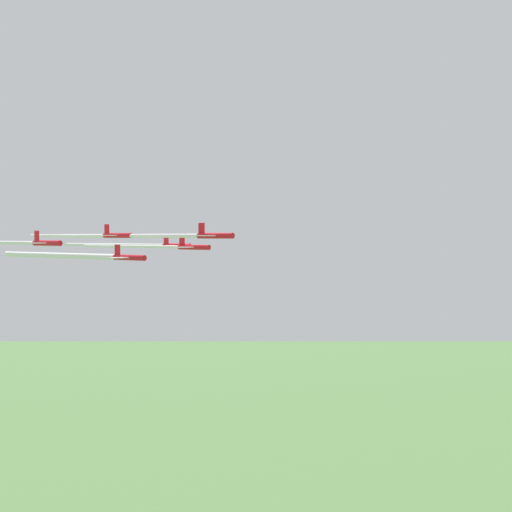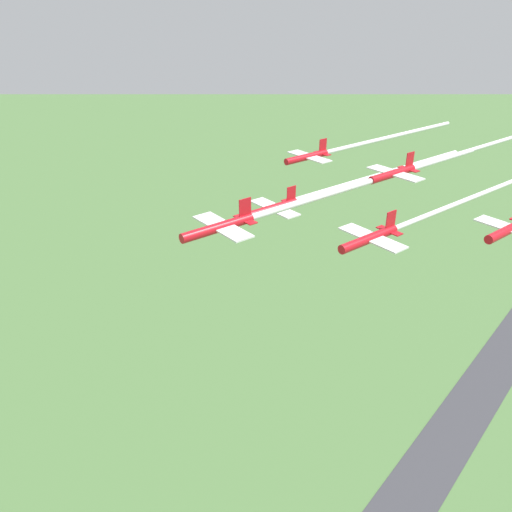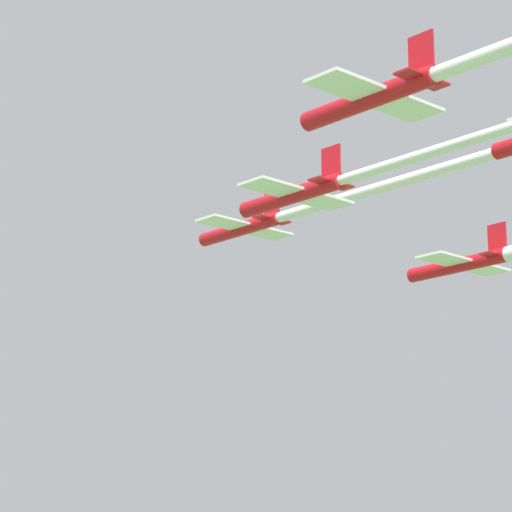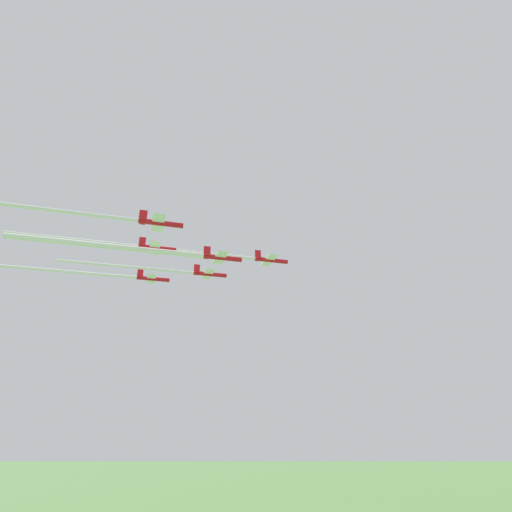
% 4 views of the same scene
% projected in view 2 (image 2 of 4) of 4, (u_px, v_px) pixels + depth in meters
% --- Properties ---
extents(jet_0, '(9.58, 9.86, 3.32)m').
position_uv_depth(jet_0, '(220.00, 227.00, 59.01)').
color(jet_0, red).
extents(jet_1, '(9.58, 9.86, 3.32)m').
position_uv_depth(jet_1, '(371.00, 238.00, 62.45)').
color(jet_1, red).
extents(jet_2, '(9.58, 9.86, 3.32)m').
position_uv_depth(jet_2, '(273.00, 208.00, 76.66)').
color(jet_2, red).
extents(jet_3, '(9.58, 9.86, 3.32)m').
position_uv_depth(jet_3, '(510.00, 229.00, 64.61)').
color(jet_3, red).
extents(jet_4, '(9.58, 9.86, 3.32)m').
position_uv_depth(jet_4, '(394.00, 173.00, 76.71)').
color(jet_4, red).
extents(jet_5, '(9.58, 9.86, 3.32)m').
position_uv_depth(jet_5, '(308.00, 156.00, 90.78)').
color(jet_5, red).
extents(smoke_trail_0, '(16.34, 47.53, 0.87)m').
position_uv_depth(smoke_trail_0, '(381.00, 178.00, 75.16)').
color(smoke_trail_0, white).
extents(smoke_trail_1, '(12.39, 35.91, 0.71)m').
position_uv_depth(smoke_trail_1, '(473.00, 197.00, 75.25)').
color(smoke_trail_1, white).
extents(smoke_trail_2, '(15.18, 42.95, 1.27)m').
position_uv_depth(smoke_trail_2, '(386.00, 174.00, 91.45)').
color(smoke_trail_2, white).
extents(smoke_trail_4, '(10.77, 30.96, 0.71)m').
position_uv_depth(smoke_trail_4, '(468.00, 151.00, 88.09)').
color(smoke_trail_4, white).
extents(smoke_trail_5, '(13.16, 38.00, 0.81)m').
position_uv_depth(smoke_trail_5, '(393.00, 136.00, 104.18)').
color(smoke_trail_5, white).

